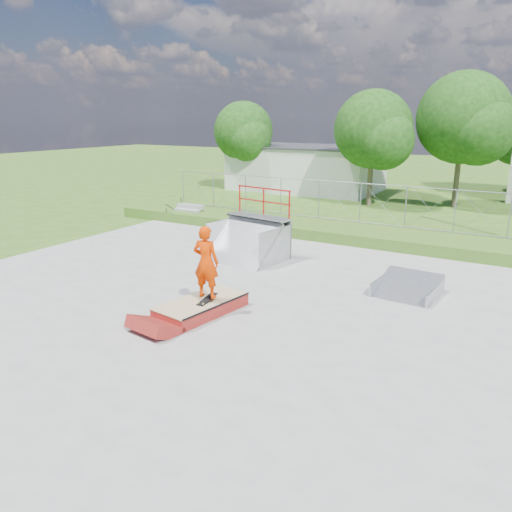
% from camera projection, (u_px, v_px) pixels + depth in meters
% --- Properties ---
extents(ground, '(120.00, 120.00, 0.00)m').
position_uv_depth(ground, '(233.00, 308.00, 13.88)').
color(ground, '#355E1A').
rests_on(ground, ground).
extents(concrete_pad, '(20.00, 16.00, 0.04)m').
position_uv_depth(concrete_pad, '(233.00, 307.00, 13.87)').
color(concrete_pad, gray).
rests_on(concrete_pad, ground).
extents(grass_berm, '(24.00, 3.00, 0.50)m').
position_uv_depth(grass_berm, '(351.00, 233.00, 21.70)').
color(grass_berm, '#355E1A').
rests_on(grass_berm, ground).
extents(grind_box, '(1.59, 2.69, 0.38)m').
position_uv_depth(grind_box, '(201.00, 307.00, 13.42)').
color(grind_box, maroon).
rests_on(grind_box, concrete_pad).
extents(quarter_pipe, '(2.87, 2.54, 2.57)m').
position_uv_depth(quarter_pipe, '(246.00, 226.00, 18.13)').
color(quarter_pipe, '#9B9DA3').
rests_on(quarter_pipe, concrete_pad).
extents(flat_bank_ramp, '(1.83, 1.94, 0.52)m').
position_uv_depth(flat_bank_ramp, '(407.00, 287.00, 14.79)').
color(flat_bank_ramp, '#9B9DA3').
rests_on(flat_bank_ramp, concrete_pad).
extents(skateboard, '(0.27, 0.81, 0.13)m').
position_uv_depth(skateboard, '(207.00, 300.00, 13.32)').
color(skateboard, black).
rests_on(skateboard, grind_box).
extents(skater, '(0.77, 0.57, 1.94)m').
position_uv_depth(skater, '(206.00, 265.00, 13.06)').
color(skater, '#DF3200').
rests_on(skater, grind_box).
extents(concrete_stairs, '(1.50, 1.60, 0.80)m').
position_uv_depth(concrete_stairs, '(185.00, 214.00, 25.13)').
color(concrete_stairs, gray).
rests_on(concrete_stairs, ground).
extents(chain_link_fence, '(20.00, 0.06, 1.80)m').
position_uv_depth(chain_link_fence, '(360.00, 203.00, 22.21)').
color(chain_link_fence, gray).
rests_on(chain_link_fence, grass_berm).
extents(utility_building_flat, '(10.00, 6.00, 3.00)m').
position_uv_depth(utility_building_flat, '(306.00, 169.00, 35.63)').
color(utility_building_flat, silver).
rests_on(utility_building_flat, ground).
extents(tree_left_near, '(4.76, 4.48, 6.65)m').
position_uv_depth(tree_left_near, '(376.00, 132.00, 28.39)').
color(tree_left_near, brown).
rests_on(tree_left_near, ground).
extents(tree_center, '(5.44, 5.12, 7.60)m').
position_uv_depth(tree_center, '(468.00, 122.00, 27.66)').
color(tree_center, brown).
rests_on(tree_center, ground).
extents(tree_left_far, '(4.42, 4.16, 6.18)m').
position_uv_depth(tree_left_far, '(245.00, 134.00, 35.02)').
color(tree_left_far, brown).
rests_on(tree_left_far, ground).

